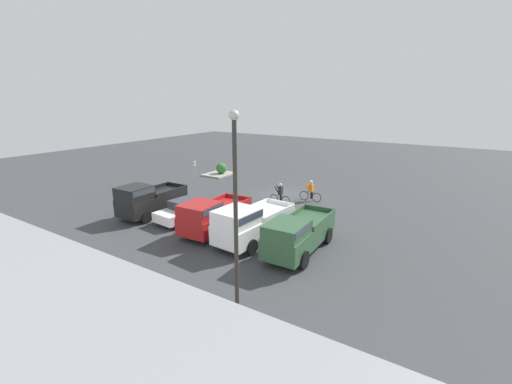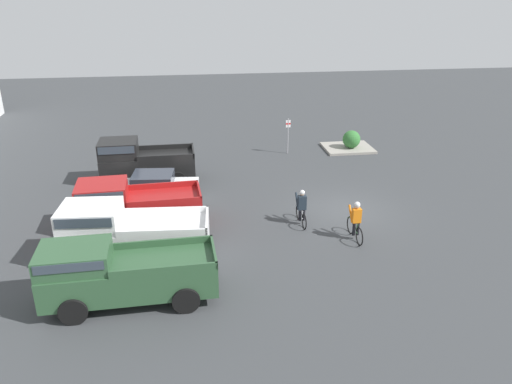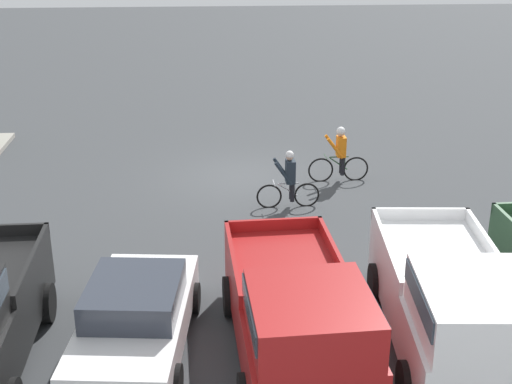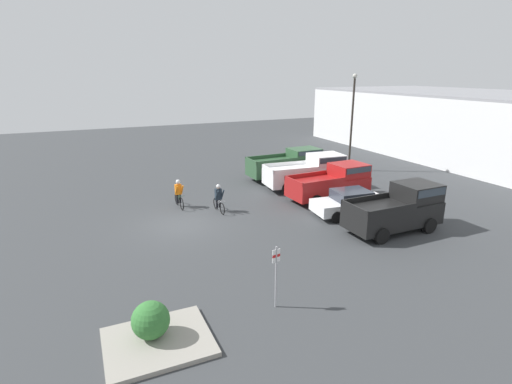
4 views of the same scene
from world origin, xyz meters
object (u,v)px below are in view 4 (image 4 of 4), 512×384
(pickup_truck_1, at_px, (310,171))
(pickup_truck_2, at_px, (334,182))
(shrub, at_px, (151,320))
(cyclist_1, at_px, (179,193))
(cyclist_0, at_px, (219,198))
(pickup_truck_0, at_px, (289,163))
(fire_lane_sign, at_px, (276,271))
(pickup_truck_3, at_px, (399,208))
(sedan_0, at_px, (351,203))
(lamppost, at_px, (352,116))

(pickup_truck_1, height_order, pickup_truck_2, pickup_truck_1)
(pickup_truck_2, relative_size, shrub, 4.64)
(pickup_truck_1, distance_m, cyclist_1, 9.17)
(cyclist_0, height_order, cyclist_1, cyclist_1)
(shrub, bearing_deg, cyclist_0, 151.09)
(pickup_truck_0, distance_m, cyclist_1, 9.63)
(pickup_truck_1, relative_size, fire_lane_sign, 2.49)
(cyclist_0, bearing_deg, cyclist_1, -132.14)
(pickup_truck_0, distance_m, fire_lane_sign, 17.15)
(pickup_truck_1, bearing_deg, cyclist_0, -74.01)
(pickup_truck_2, bearing_deg, cyclist_1, -104.42)
(pickup_truck_3, distance_m, fire_lane_sign, 9.42)
(cyclist_1, xyz_separation_m, fire_lane_sign, (11.61, 0.48, 0.51))
(sedan_0, distance_m, cyclist_1, 9.85)
(cyclist_0, bearing_deg, fire_lane_sign, -8.00)
(pickup_truck_1, bearing_deg, pickup_truck_3, 0.09)
(sedan_0, bearing_deg, pickup_truck_2, 164.37)
(pickup_truck_0, bearing_deg, pickup_truck_1, 1.72)
(cyclist_0, xyz_separation_m, cyclist_1, (-1.70, -1.87, 0.04))
(pickup_truck_0, height_order, shrub, pickup_truck_0)
(pickup_truck_0, relative_size, pickup_truck_2, 1.08)
(cyclist_1, bearing_deg, sedan_0, 58.29)
(cyclist_0, distance_m, lamppost, 14.14)
(pickup_truck_2, xyz_separation_m, cyclist_1, (-2.36, -9.17, -0.26))
(pickup_truck_0, xyz_separation_m, sedan_0, (8.41, -0.69, -0.43))
(pickup_truck_1, xyz_separation_m, sedan_0, (5.57, -0.77, -0.46))
(pickup_truck_1, xyz_separation_m, cyclist_1, (0.39, -9.16, -0.33))
(fire_lane_sign, height_order, shrub, fire_lane_sign)
(pickup_truck_3, bearing_deg, pickup_truck_1, -179.91)
(cyclist_1, bearing_deg, shrub, -17.34)
(sedan_0, xyz_separation_m, cyclist_0, (-3.48, -6.51, 0.09))
(sedan_0, bearing_deg, pickup_truck_0, 175.32)
(sedan_0, relative_size, fire_lane_sign, 1.98)
(pickup_truck_0, height_order, lamppost, lamppost)
(pickup_truck_0, distance_m, lamppost, 6.40)
(pickup_truck_3, relative_size, cyclist_0, 2.86)
(lamppost, bearing_deg, pickup_truck_3, -25.66)
(sedan_0, height_order, fire_lane_sign, fire_lane_sign)
(pickup_truck_2, bearing_deg, lamppost, 136.36)
(pickup_truck_2, height_order, sedan_0, pickup_truck_2)
(cyclist_1, distance_m, fire_lane_sign, 11.63)
(pickup_truck_2, relative_size, pickup_truck_3, 1.06)
(pickup_truck_3, xyz_separation_m, cyclist_1, (-7.97, -9.17, -0.34))
(cyclist_0, height_order, fire_lane_sign, fire_lane_sign)
(sedan_0, distance_m, pickup_truck_3, 2.94)
(pickup_truck_2, xyz_separation_m, lamppost, (-5.69, 5.43, 3.25))
(sedan_0, bearing_deg, cyclist_1, -121.71)
(pickup_truck_3, height_order, lamppost, lamppost)
(cyclist_0, xyz_separation_m, fire_lane_sign, (9.91, -1.39, 0.56))
(pickup_truck_0, bearing_deg, lamppost, 91.05)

